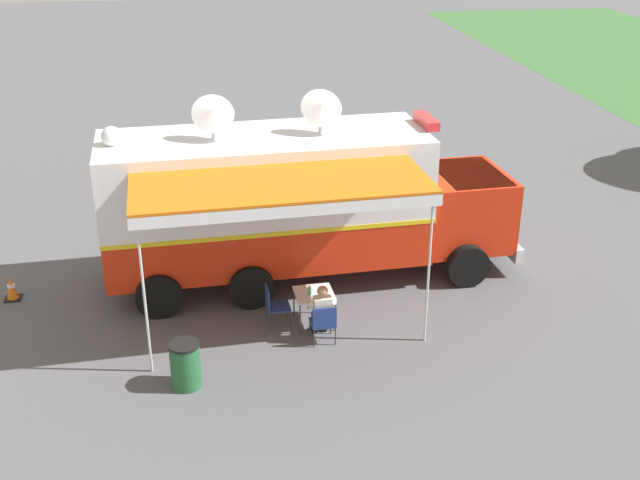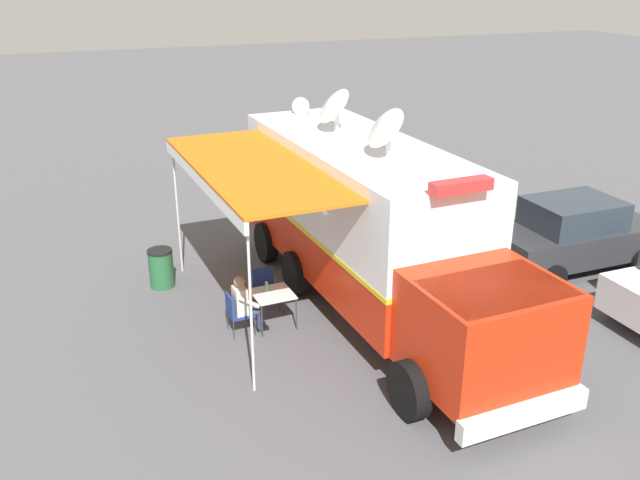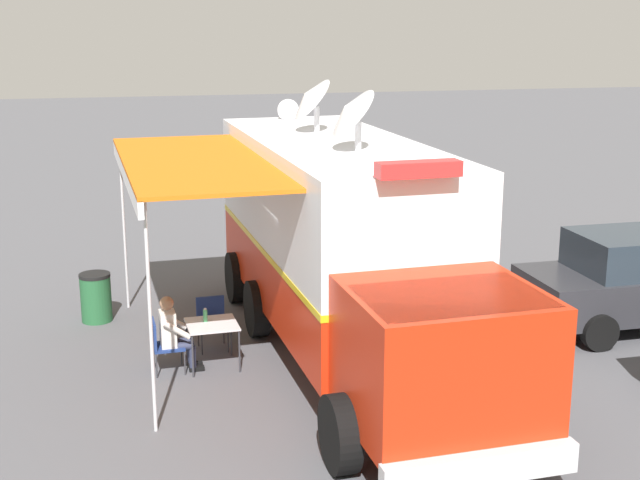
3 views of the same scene
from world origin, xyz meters
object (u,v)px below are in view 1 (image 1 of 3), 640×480
Objects in this scene: car_behind_truck at (372,154)px; folding_table at (314,295)px; trash_bin at (185,365)px; seated_responder at (322,310)px; command_truck at (299,200)px; folding_chair_beside_table at (273,303)px; traffic_cone at (11,288)px; car_far_corner at (270,166)px; water_bottle at (310,291)px; folding_chair_at_table at (323,321)px.

folding_table is at bearing -20.08° from car_behind_truck.
folding_table is at bearing 124.85° from trash_bin.
seated_responder is (0.61, 0.06, -0.02)m from folding_table.
folding_chair_beside_table is at bearing -21.33° from command_truck.
car_behind_truck is at bearing 123.23° from traffic_cone.
folding_table is 7.70m from car_far_corner.
water_bottle is at bearing -20.54° from car_behind_truck.
water_bottle is at bearing 71.08° from traffic_cone.
seated_responder reaches higher than folding_chair_at_table.
folding_chair_at_table is at bearing 66.19° from traffic_cone.
folding_chair_at_table reaches higher than folding_table.
water_bottle is at bearing 76.99° from folding_chair_beside_table.
water_bottle reaches higher than folding_chair_beside_table.
car_far_corner is at bearing 174.76° from folding_chair_beside_table.
folding_chair_at_table is (0.80, 0.07, -0.16)m from folding_table.
command_truck is at bearing -178.38° from seated_responder.
car_behind_truck is 1.00× the size of car_far_corner.
trash_bin is 1.57× the size of traffic_cone.
water_bottle is at bearing 0.31° from car_far_corner.
command_truck reaches higher than trash_bin.
car_behind_truck reaches higher than folding_table.
water_bottle is 0.18× the size of seated_responder.
car_behind_truck reaches higher than water_bottle.
folding_chair_beside_table is at bearing -103.01° from water_bottle.
folding_table is 3.26m from trash_bin.
folding_chair_at_table is at bearing 1.48° from car_far_corner.
car_behind_truck is at bearing 153.48° from command_truck.
folding_chair_at_table is 2.94m from trash_bin.
trash_bin is at bearing -55.34° from water_bottle.
car_behind_truck is at bearing 161.92° from folding_chair_at_table.
car_far_corner is (-5.49, -0.13, -1.07)m from command_truck.
folding_chair_beside_table is at bearing -5.24° from car_far_corner.
car_far_corner is at bearing -178.55° from seated_responder.
car_behind_truck reaches higher than trash_bin.
command_truck is 42.85× the size of water_bottle.
folding_chair_at_table is at bearing -18.08° from car_behind_truck.
seated_responder is at bearing -18.49° from car_behind_truck.
command_truck is 5.60m from car_far_corner.
command_truck reaches higher than car_behind_truck.
folding_chair_at_table is 1.00× the size of folding_chair_beside_table.
folding_table is 0.82m from folding_chair_at_table.
traffic_cone is 0.14× the size of car_far_corner.
traffic_cone is at bearing -107.91° from folding_table.
car_behind_truck is (-8.31, 3.92, 0.37)m from folding_chair_beside_table.
seated_responder reaches higher than folding_table.
car_behind_truck is at bearing 102.27° from car_far_corner.
car_behind_truck reaches higher than traffic_cone.
command_truck reaches higher than seated_responder.
car_behind_truck is at bearing 161.51° from seated_responder.
water_bottle is at bearing -165.99° from folding_chair_at_table.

